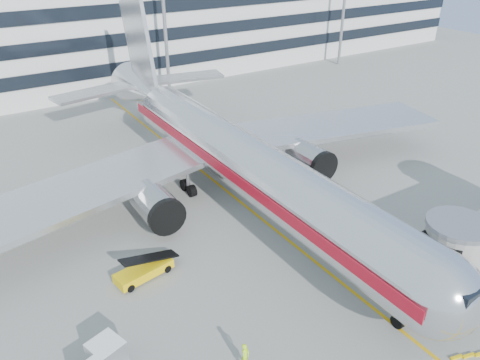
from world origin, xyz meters
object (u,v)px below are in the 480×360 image
main_jet (230,153)px  ramp_worker (245,356)px  cargo_container_right (107,355)px  belt_loader (144,270)px

main_jet → ramp_worker: 19.95m
main_jet → ramp_worker: (-9.59, -17.17, -3.36)m
cargo_container_right → belt_loader: bearing=52.8°
belt_loader → cargo_container_right: bearing=-127.2°
main_jet → belt_loader: main_jet is taller
ramp_worker → belt_loader: bearing=67.0°
main_jet → cargo_container_right: bearing=-141.1°
belt_loader → cargo_container_right: belt_loader is taller
main_jet → belt_loader: bearing=-149.1°
main_jet → ramp_worker: main_jet is taller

